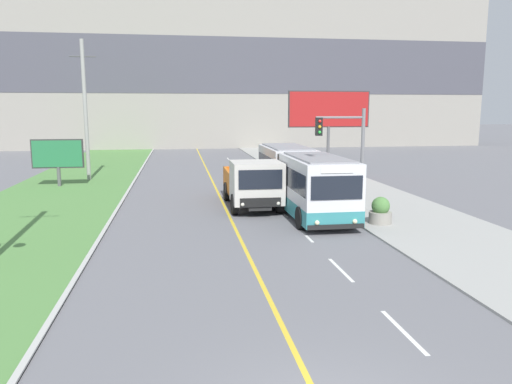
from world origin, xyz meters
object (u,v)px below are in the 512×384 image
at_px(planter_round_near, 380,212).
at_px(planter_round_third, 313,179).
at_px(dump_truck, 254,185).
at_px(billboard_large, 329,111).
at_px(traffic_light_mast, 348,150).
at_px(planter_round_far, 297,169).
at_px(billboard_small, 58,155).
at_px(planter_round_second, 341,192).
at_px(city_bus, 300,179).
at_px(utility_pole_far, 85,110).

height_order(planter_round_near, planter_round_third, planter_round_near).
height_order(dump_truck, planter_round_third, dump_truck).
bearing_deg(planter_round_near, billboard_large, 80.48).
distance_m(traffic_light_mast, planter_round_far, 16.05).
distance_m(billboard_small, planter_round_second, 19.02).
bearing_deg(dump_truck, city_bus, 7.74).
bearing_deg(planter_round_near, utility_pole_far, 132.30).
relative_size(city_bus, utility_pole_far, 1.25).
relative_size(dump_truck, traffic_light_mast, 1.32).
height_order(billboard_small, planter_round_far, billboard_small).
bearing_deg(utility_pole_far, planter_round_second, -36.61).
xyz_separation_m(billboard_small, planter_round_far, (17.03, 2.37, -1.53)).
relative_size(dump_truck, utility_pole_far, 0.68).
distance_m(planter_round_second, planter_round_far, 10.99).
relative_size(city_bus, planter_round_near, 10.39).
bearing_deg(billboard_large, planter_round_second, -103.59).
relative_size(dump_truck, planter_round_second, 5.57).
bearing_deg(billboard_small, planter_round_third, -10.53).
xyz_separation_m(city_bus, billboard_large, (5.57, 13.31, 3.45)).
bearing_deg(planter_round_far, planter_round_second, -90.76).
relative_size(utility_pole_far, planter_round_second, 8.14).
relative_size(utility_pole_far, billboard_small, 3.01).
distance_m(city_bus, planter_round_third, 6.85).
xyz_separation_m(billboard_large, billboard_small, (-19.90, -3.86, -2.85)).
distance_m(billboard_large, planter_round_third, 8.81).
relative_size(billboard_large, planter_round_second, 5.36).
bearing_deg(traffic_light_mast, city_bus, 106.95).
height_order(planter_round_near, planter_round_far, planter_round_near).
xyz_separation_m(city_bus, utility_pole_far, (-12.87, 12.29, 3.54)).
distance_m(utility_pole_far, planter_round_third, 17.06).
relative_size(city_bus, planter_round_second, 10.18).
bearing_deg(city_bus, billboard_large, 67.27).
height_order(traffic_light_mast, billboard_small, traffic_light_mast).
bearing_deg(dump_truck, billboard_large, 59.30).
relative_size(planter_round_near, planter_round_second, 0.98).
bearing_deg(planter_round_third, planter_round_near, -89.52).
bearing_deg(planter_round_second, dump_truck, -167.05).
distance_m(billboard_large, billboard_small, 20.47).
bearing_deg(planter_round_second, planter_round_near, -89.98).
distance_m(dump_truck, billboard_small, 15.35).
bearing_deg(planter_round_near, planter_round_third, 90.48).
height_order(city_bus, planter_round_far, city_bus).
distance_m(utility_pole_far, billboard_small, 4.34).
xyz_separation_m(dump_truck, planter_round_far, (5.23, 12.16, -0.70)).
distance_m(city_bus, utility_pole_far, 18.15).
height_order(billboard_large, billboard_small, billboard_large).
bearing_deg(utility_pole_far, city_bus, -43.68).
xyz_separation_m(billboard_large, planter_round_far, (-2.87, -1.49, -4.38)).
relative_size(traffic_light_mast, billboard_large, 0.79).
bearing_deg(traffic_light_mast, dump_truck, 136.09).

